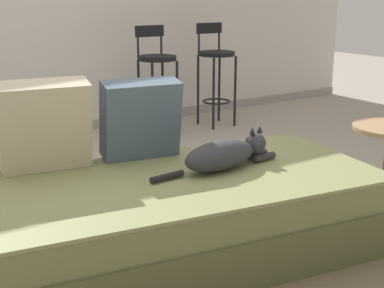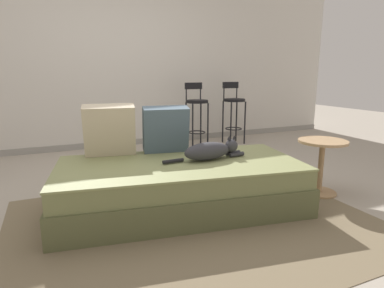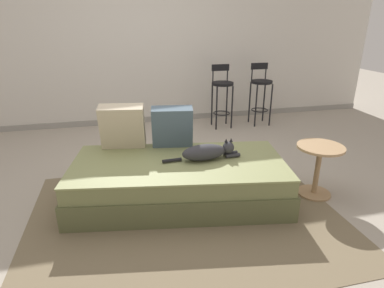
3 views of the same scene
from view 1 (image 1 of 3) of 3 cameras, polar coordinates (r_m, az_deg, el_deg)
name	(u,v)px [view 1 (image 1 of 3)]	position (r m, az deg, el deg)	size (l,w,h in m)	color
ground_plane	(140,225)	(3.05, -5.56, -8.62)	(16.00, 16.00, 0.00)	#A89E8E
wall_baseboard_trim	(21,135)	(4.98, -17.73, 0.97)	(8.00, 0.02, 0.09)	gray
area_rug	(214,278)	(2.52, 2.31, -14.06)	(2.69, 2.06, 0.01)	#75664C
couch	(178,215)	(2.65, -1.50, -7.59)	(2.12, 1.26, 0.40)	brown
throw_pillow_corner	(45,125)	(2.72, -15.46, 1.92)	(0.47, 0.30, 0.46)	beige
throw_pillow_middle	(141,119)	(2.84, -5.51, 2.69)	(0.44, 0.27, 0.43)	#4C6070
cat	(225,154)	(2.68, 3.50, -1.11)	(0.74, 0.19, 0.19)	#333338
bar_stool_near_window	(157,71)	(4.83, -3.80, 7.80)	(0.34, 0.34, 0.98)	black
bar_stool_by_doorway	(216,65)	(5.19, 2.56, 8.38)	(0.34, 0.34, 0.98)	black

